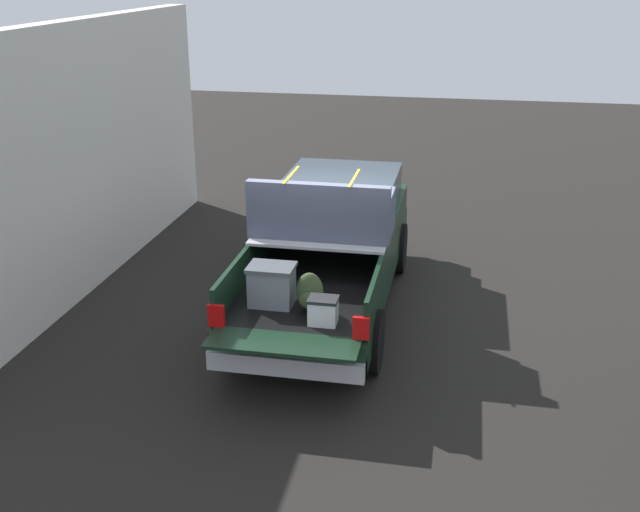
{
  "coord_description": "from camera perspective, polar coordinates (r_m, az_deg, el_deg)",
  "views": [
    {
      "loc": [
        -10.55,
        -1.93,
        5.01
      ],
      "look_at": [
        -0.6,
        0.0,
        1.1
      ],
      "focal_mm": 42.96,
      "sensor_mm": 36.0,
      "label": 1
    }
  ],
  "objects": [
    {
      "name": "ground_plane",
      "position": [
        11.83,
        0.56,
        -3.95
      ],
      "size": [
        40.0,
        40.0,
        0.0
      ],
      "primitive_type": "plane",
      "color": "black"
    },
    {
      "name": "pickup_truck",
      "position": [
        11.79,
        0.87,
        0.97
      ],
      "size": [
        6.05,
        2.06,
        2.23
      ],
      "color": "black",
      "rests_on": "ground_plane"
    },
    {
      "name": "building_facade",
      "position": [
        12.83,
        -17.38,
        7.02
      ],
      "size": [
        9.25,
        0.36,
        4.19
      ],
      "primitive_type": "cube",
      "color": "silver",
      "rests_on": "ground_plane"
    }
  ]
}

